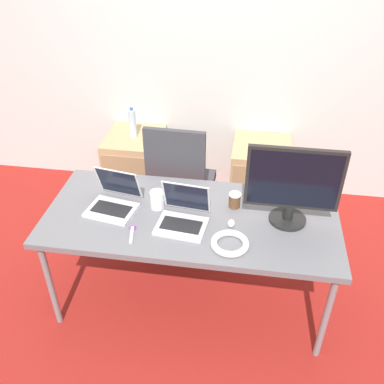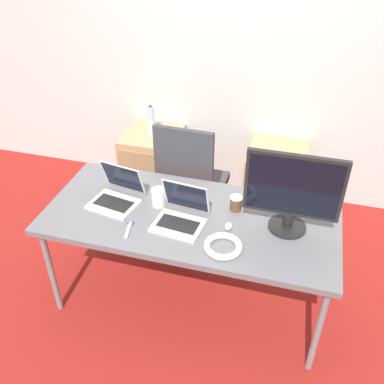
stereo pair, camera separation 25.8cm
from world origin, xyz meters
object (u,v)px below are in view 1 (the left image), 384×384
object	(u,v)px
monitor	(293,185)
mouse	(231,223)
laptop_right	(114,201)
coffee_cup_brown	(235,200)
water_bottle	(132,123)
cabinet_left	(136,166)
laptop_left	(183,216)
coffee_cup_white	(157,200)
cabinet_right	(259,176)
cable_coil	(230,243)
office_chair	(181,193)

from	to	relation	value
monitor	mouse	xyz separation A→B (m)	(-0.33, -0.10, -0.24)
laptop_right	monitor	world-z (taller)	monitor
laptop_right	coffee_cup_brown	size ratio (longest dim) A/B	3.51
water_bottle	coffee_cup_brown	xyz separation A→B (m)	(0.96, -1.06, 0.05)
cabinet_left	laptop_left	bearing A→B (deg)	-62.55
coffee_cup_white	cabinet_left	bearing A→B (deg)	112.58
cabinet_right	laptop_left	world-z (taller)	laptop_left
cabinet_right	cable_coil	xyz separation A→B (m)	(-0.17, -1.44, 0.45)
office_chair	monitor	world-z (taller)	monitor
water_bottle	laptop_left	bearing A→B (deg)	-62.59
water_bottle	mouse	bearing A→B (deg)	-52.91
laptop_left	cable_coil	size ratio (longest dim) A/B	1.45
monitor	coffee_cup_brown	distance (m)	0.40
laptop_left	coffee_cup_brown	distance (m)	0.36
cabinet_left	laptop_left	size ratio (longest dim) A/B	1.91
water_bottle	laptop_right	size ratio (longest dim) A/B	0.80
laptop_left	coffee_cup_brown	world-z (taller)	laptop_left
office_chair	coffee_cup_white	world-z (taller)	office_chair
coffee_cup_white	monitor	bearing A→B (deg)	-0.89
cabinet_left	coffee_cup_white	size ratio (longest dim) A/B	5.22
laptop_right	coffee_cup_white	size ratio (longest dim) A/B	2.93
laptop_right	coffee_cup_brown	xyz separation A→B (m)	(0.75, 0.12, -0.00)
cabinet_left	mouse	world-z (taller)	mouse
cabinet_right	coffee_cup_brown	bearing A→B (deg)	-99.14
office_chair	cabinet_right	distance (m)	0.79
cabinet_right	cable_coil	world-z (taller)	cable_coil
coffee_cup_white	coffee_cup_brown	distance (m)	0.49
cable_coil	cabinet_right	bearing A→B (deg)	83.23
coffee_cup_white	cable_coil	bearing A→B (deg)	-31.37
cabinet_left	monitor	bearing A→B (deg)	-41.99
coffee_cup_white	water_bottle	bearing A→B (deg)	112.54
office_chair	coffee_cup_white	size ratio (longest dim) A/B	9.04
cabinet_left	coffee_cup_brown	distance (m)	1.51
laptop_right	cable_coil	bearing A→B (deg)	-18.67
office_chair	monitor	xyz separation A→B (m)	(0.78, -0.67, 0.61)
office_chair	laptop_right	world-z (taller)	office_chair
mouse	monitor	bearing A→B (deg)	16.58
coffee_cup_brown	office_chair	bearing A→B (deg)	127.93
monitor	coffee_cup_brown	xyz separation A→B (m)	(-0.33, 0.09, -0.21)
cabinet_left	monitor	xyz separation A→B (m)	(1.28, -1.16, 0.69)
cabinet_left	cable_coil	size ratio (longest dim) A/B	2.76
laptop_left	laptop_right	distance (m)	0.46
cabinet_left	water_bottle	bearing A→B (deg)	90.00
water_bottle	mouse	size ratio (longest dim) A/B	4.08
water_bottle	coffee_cup_brown	distance (m)	1.43
mouse	coffee_cup_white	world-z (taller)	coffee_cup_white
coffee_cup_white	mouse	bearing A→B (deg)	-13.25
coffee_cup_brown	cable_coil	xyz separation A→B (m)	(0.00, -0.37, -0.03)
cabinet_right	laptop_right	bearing A→B (deg)	-127.94
coffee_cup_white	cable_coil	world-z (taller)	coffee_cup_white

